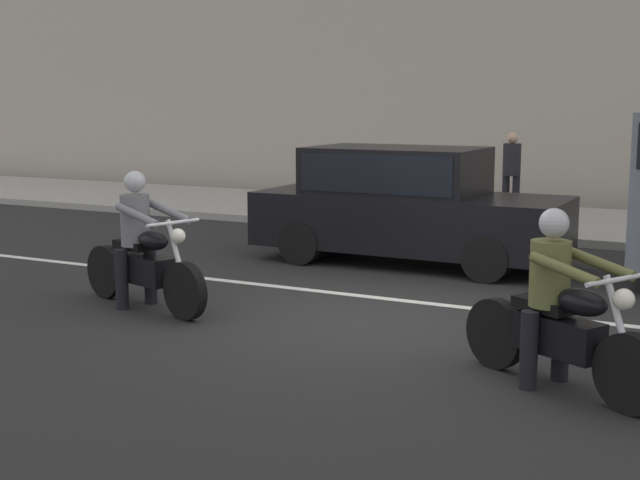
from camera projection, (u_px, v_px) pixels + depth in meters
name	position (u px, v px, depth m)	size (l,w,h in m)	color
ground_plane	(375.00, 317.00, 9.80)	(80.00, 80.00, 0.00)	black
sidewalk_slab	(543.00, 223.00, 16.80)	(40.00, 4.40, 0.14)	#99968E
lane_marking_stripe	(332.00, 292.00, 11.04)	(18.00, 0.14, 0.01)	silver
motorcycle_with_rider_gray	(142.00, 253.00, 10.14)	(2.17, 0.89, 1.60)	black
motorcycle_with_rider_olive	(558.00, 316.00, 7.29)	(1.88, 1.11, 1.53)	black
parked_sedan_black	(405.00, 204.00, 12.90)	(4.54, 1.82, 1.72)	black
pedestrian_bystander	(512.00, 169.00, 16.70)	(0.34, 0.34, 1.65)	black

